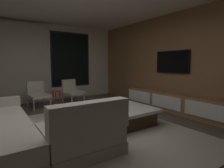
{
  "coord_description": "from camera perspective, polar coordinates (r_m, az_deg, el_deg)",
  "views": [
    {
      "loc": [
        -1.3,
        -3.0,
        1.3
      ],
      "look_at": [
        1.13,
        0.56,
        0.82
      ],
      "focal_mm": 29.0,
      "sensor_mm": 36.0,
      "label": 1
    }
  ],
  "objects": [
    {
      "name": "floor",
      "position": [
        3.52,
        -10.52,
        -15.39
      ],
      "size": [
        9.2,
        9.2,
        0.0
      ],
      "primitive_type": "plane",
      "color": "#473D33"
    },
    {
      "name": "back_wall_with_window",
      "position": [
        6.73,
        -23.85,
        6.26
      ],
      "size": [
        6.6,
        0.3,
        2.7
      ],
      "color": "silver",
      "rests_on": "floor"
    },
    {
      "name": "media_wall",
      "position": [
        5.29,
        21.29,
        6.53
      ],
      "size": [
        0.12,
        7.8,
        2.7
      ],
      "color": "#8E6642",
      "rests_on": "floor"
    },
    {
      "name": "area_rug",
      "position": [
        3.58,
        -4.55,
        -14.81
      ],
      "size": [
        3.2,
        3.8,
        0.01
      ],
      "primitive_type": "cube",
      "color": "#ADA391",
      "rests_on": "floor"
    },
    {
      "name": "sectional_couch",
      "position": [
        3.13,
        -27.41,
        -13.2
      ],
      "size": [
        1.98,
        2.5,
        0.82
      ],
      "color": "#A49C8C",
      "rests_on": "floor"
    },
    {
      "name": "coffee_table",
      "position": [
        3.98,
        3.87,
        -9.82
      ],
      "size": [
        1.16,
        1.16,
        0.36
      ],
      "color": "#372D19",
      "rests_on": "floor"
    },
    {
      "name": "book_stack_on_coffee_table",
      "position": [
        3.84,
        2.12,
        -7.35
      ],
      "size": [
        0.28,
        0.19,
        0.05
      ],
      "color": "gray",
      "rests_on": "coffee_table"
    },
    {
      "name": "accent_chair_near_window",
      "position": [
        6.05,
        -12.6,
        -1.95
      ],
      "size": [
        0.66,
        0.67,
        0.78
      ],
      "color": "#B2ADA0",
      "rests_on": "floor"
    },
    {
      "name": "accent_chair_by_curtain",
      "position": [
        5.76,
        -22.42,
        -2.7
      ],
      "size": [
        0.62,
        0.63,
        0.78
      ],
      "color": "#B2ADA0",
      "rests_on": "floor"
    },
    {
      "name": "side_stool",
      "position": [
        5.89,
        -17.12,
        -2.9
      ],
      "size": [
        0.32,
        0.32,
        0.46
      ],
      "color": "red",
      "rests_on": "floor"
    },
    {
      "name": "media_console",
      "position": [
        5.19,
        18.5,
        -5.55
      ],
      "size": [
        0.46,
        3.1,
        0.52
      ],
      "color": "#8E6642",
      "rests_on": "floor"
    },
    {
      "name": "mounted_tv",
      "position": [
        5.35,
        18.41,
        6.63
      ],
      "size": [
        0.05,
        1.07,
        0.62
      ],
      "color": "black"
    }
  ]
}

